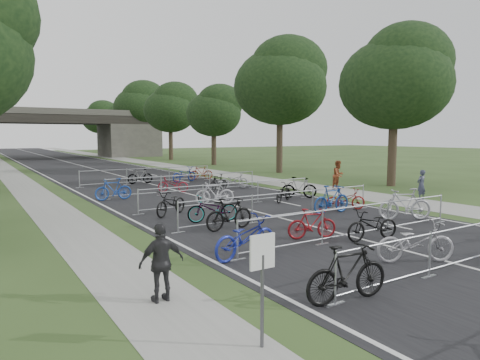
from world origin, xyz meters
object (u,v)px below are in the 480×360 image
at_px(pedestrian_a, 421,185).
at_px(pedestrian_b, 338,175).
at_px(park_sign, 262,269).
at_px(overpass_bridge, 51,134).
at_px(pedestrian_c, 162,263).

xyz_separation_m(pedestrian_a, pedestrian_b, (-0.53, 5.35, 0.11)).
distance_m(park_sign, pedestrian_b, 20.55).
relative_size(pedestrian_a, pedestrian_b, 0.87).
xyz_separation_m(overpass_bridge, pedestrian_b, (8.66, -48.47, -2.64)).
xyz_separation_m(pedestrian_b, pedestrian_c, (-16.06, -10.93, -0.09)).
height_order(park_sign, pedestrian_a, park_sign).
bearing_deg(pedestrian_b, pedestrian_a, -92.55).
bearing_deg(pedestrian_c, park_sign, 103.73).
relative_size(overpass_bridge, park_sign, 16.99).
distance_m(pedestrian_a, pedestrian_b, 5.37).
bearing_deg(park_sign, pedestrian_a, 27.11).
height_order(pedestrian_b, pedestrian_c, pedestrian_b).
height_order(pedestrian_a, pedestrian_b, pedestrian_b).
height_order(park_sign, pedestrian_b, park_sign).
bearing_deg(overpass_bridge, pedestrian_b, -79.87).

